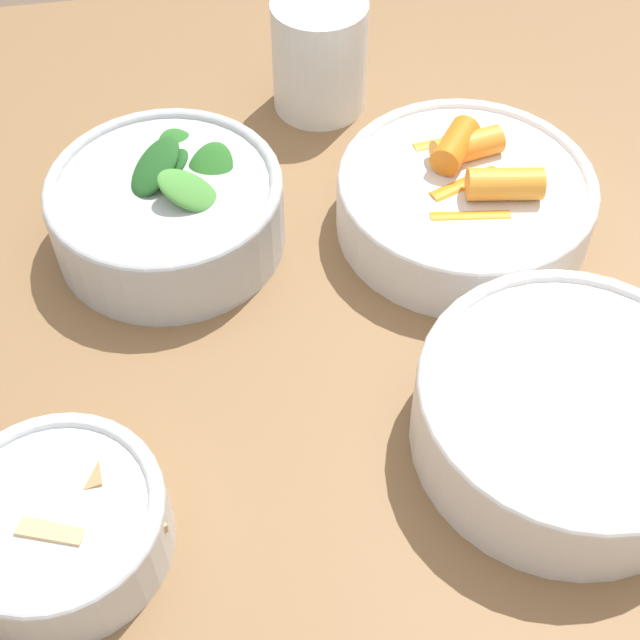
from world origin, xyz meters
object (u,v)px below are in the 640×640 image
Objects in this scene: bowl_beans_hotdog at (567,415)px; bowl_cookies at (59,523)px; bowl_carrots at (465,198)px; bowl_greens at (168,208)px; cup at (319,56)px.

bowl_beans_hotdog is 0.32m from bowl_cookies.
bowl_cookies is (0.22, -0.31, -0.00)m from bowl_carrots.
bowl_greens reaches higher than bowl_cookies.
cup reaches higher than bowl_beans_hotdog.
bowl_carrots reaches higher than bowl_beans_hotdog.
cup is at bearing -154.06° from bowl_carrots.
bowl_beans_hotdog is (0.20, 0.01, 0.00)m from bowl_carrots.
bowl_cookies is 0.46m from cup.
bowl_beans_hotdog is 1.51× the size of bowl_cookies.
bowl_carrots is 1.01× the size of bowl_beans_hotdog.
bowl_greens is 1.37× the size of bowl_cookies.
bowl_beans_hotdog reaches higher than bowl_cookies.
bowl_greens is 0.91× the size of bowl_beans_hotdog.
bowl_greens is at bearing -43.20° from cup.
cup is (-0.17, -0.08, 0.02)m from bowl_carrots.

